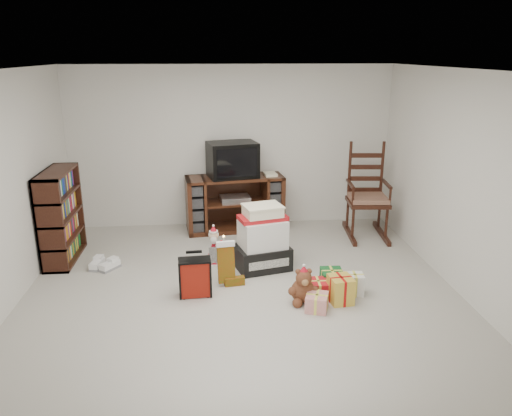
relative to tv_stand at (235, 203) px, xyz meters
The scene contains 13 objects.
room 2.35m from the tv_stand, 90.91° to the right, with size 5.01×5.01×2.51m.
tv_stand is the anchor object (origin of this frame).
bookshelf 2.54m from the tv_stand, 157.25° to the right, with size 0.33×1.00×1.22m.
rocking_chair 2.00m from the tv_stand, 11.37° to the right, with size 0.66×1.01×1.45m.
gift_pile 1.55m from the tv_stand, 79.66° to the right, with size 0.76×0.63×0.83m.
red_suitcase 2.29m from the tv_stand, 104.30° to the right, with size 0.35×0.20×0.52m.
stocking 1.98m from the tv_stand, 95.92° to the right, with size 0.26×0.11×0.55m, color #0B6710, non-canonical shape.
teddy_bear 2.57m from the tv_stand, 75.73° to the right, with size 0.27×0.24×0.40m.
santa_figurine 1.22m from the tv_stand, 68.67° to the right, with size 0.26×0.25×0.54m.
mrs_claus_figurine 1.40m from the tv_stand, 104.36° to the right, with size 0.26×0.25×0.53m.
sneaker_pair 2.26m from the tv_stand, 142.44° to the right, with size 0.40×0.30×0.10m.
gift_cluster 2.61m from the tv_stand, 67.50° to the right, with size 0.71×0.81×0.24m.
crt_television 0.69m from the tv_stand, 165.45° to the right, with size 0.81×0.66×0.53m.
Camera 1 is at (-0.30, -5.21, 2.67)m, focal length 35.00 mm.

